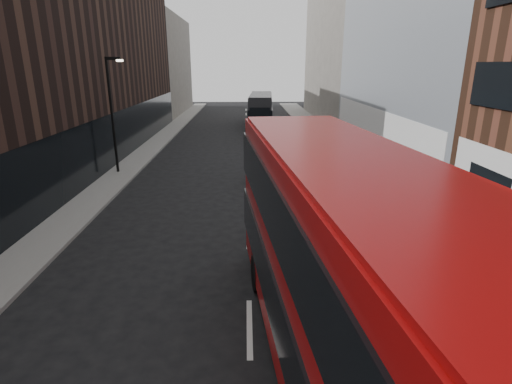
{
  "coord_description": "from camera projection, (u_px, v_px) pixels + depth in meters",
  "views": [
    {
      "loc": [
        -0.06,
        -7.05,
        6.7
      ],
      "look_at": [
        0.28,
        6.08,
        2.5
      ],
      "focal_mm": 28.0,
      "sensor_mm": 36.0,
      "label": 1
    }
  ],
  "objects": [
    {
      "name": "street_lamp",
      "position": [
        113.0,
        108.0,
        24.42
      ],
      "size": [
        1.06,
        0.22,
        7.0
      ],
      "color": "black",
      "rests_on": "sidewalk_left"
    },
    {
      "name": "car_b",
      "position": [
        286.0,
        149.0,
        29.97
      ],
      "size": [
        1.83,
        4.14,
        1.32
      ],
      "primitive_type": "imported",
      "rotation": [
        0.0,
        0.0,
        0.11
      ],
      "color": "gray",
      "rests_on": "ground"
    },
    {
      "name": "car_a",
      "position": [
        268.0,
        171.0,
        23.45
      ],
      "size": [
        1.87,
        4.44,
        1.5
      ],
      "primitive_type": "imported",
      "rotation": [
        0.0,
        0.0,
        0.02
      ],
      "color": "black",
      "rests_on": "ground"
    },
    {
      "name": "sidewalk_left",
      "position": [
        148.0,
        150.0,
        32.34
      ],
      "size": [
        2.0,
        80.0,
        0.15
      ],
      "primitive_type": "cube",
      "color": "slate",
      "rests_on": "ground"
    },
    {
      "name": "building_left_mid",
      "position": [
        115.0,
        61.0,
        34.91
      ],
      "size": [
        5.0,
        24.0,
        14.0
      ],
      "primitive_type": "cube",
      "color": "black",
      "rests_on": "ground"
    },
    {
      "name": "building_left_far",
      "position": [
        164.0,
        66.0,
        56.01
      ],
      "size": [
        5.0,
        20.0,
        13.0
      ],
      "primitive_type": "cube",
      "color": "#68625B",
      "rests_on": "ground"
    },
    {
      "name": "grey_bus",
      "position": [
        261.0,
        109.0,
        45.81
      ],
      "size": [
        3.18,
        11.01,
        3.52
      ],
      "rotation": [
        0.0,
        0.0,
        -0.06
      ],
      "color": "black",
      "rests_on": "ground"
    },
    {
      "name": "building_victorian",
      "position": [
        340.0,
        39.0,
        47.98
      ],
      "size": [
        6.5,
        24.0,
        21.0
      ],
      "color": "#68625B",
      "rests_on": "ground"
    },
    {
      "name": "red_bus",
      "position": [
        347.0,
        268.0,
        7.96
      ],
      "size": [
        4.17,
        12.85,
        5.11
      ],
      "rotation": [
        0.0,
        0.0,
        0.1
      ],
      "color": "#A80A0A",
      "rests_on": "ground"
    },
    {
      "name": "car_c",
      "position": [
        260.0,
        134.0,
        36.37
      ],
      "size": [
        1.85,
        4.43,
        1.28
      ],
      "primitive_type": "imported",
      "rotation": [
        0.0,
        0.0,
        -0.01
      ],
      "color": "black",
      "rests_on": "ground"
    },
    {
      "name": "sidewalk_right",
      "position": [
        338.0,
        149.0,
        32.72
      ],
      "size": [
        3.0,
        80.0,
        0.15
      ],
      "primitive_type": "cube",
      "color": "slate",
      "rests_on": "ground"
    },
    {
      "name": "building_modern_block",
      "position": [
        421.0,
        13.0,
        26.01
      ],
      "size": [
        5.03,
        22.0,
        20.0
      ],
      "color": "#AFB4BA",
      "rests_on": "ground"
    }
  ]
}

